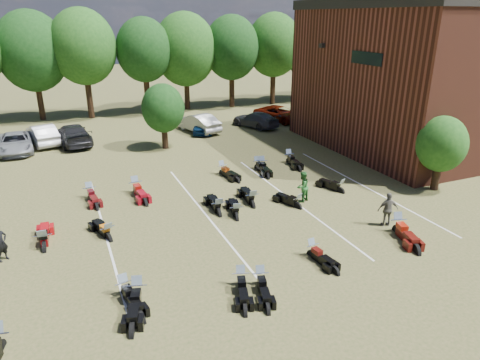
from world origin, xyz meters
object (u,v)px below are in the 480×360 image
person_black (1,243)px  motorcycle_7 (45,249)px  motorcycle_0 (0,351)px  motorcycle_3 (241,286)px  person_grey (388,209)px  person_green (302,187)px  motorcycle_14 (91,198)px  car_4 (203,125)px

person_black → motorcycle_7: person_black is taller
person_black → motorcycle_0: size_ratio=0.65×
person_black → motorcycle_3: 10.08m
person_grey → person_green: bearing=-43.5°
motorcycle_0 → motorcycle_7: size_ratio=1.00×
motorcycle_0 → motorcycle_14: (3.62, 11.22, 0.00)m
motorcycle_7 → motorcycle_14: (2.37, 5.11, 0.00)m
person_black → car_4: bearing=9.9°
motorcycle_7 → motorcycle_14: size_ratio=1.08×
motorcycle_0 → person_grey: bearing=20.9°
motorcycle_0 → motorcycle_7: (1.26, 6.10, 0.00)m
car_4 → motorcycle_14: car_4 is taller
car_4 → motorcycle_3: car_4 is taller
person_black → motorcycle_7: 1.78m
car_4 → motorcycle_3: size_ratio=1.88×
car_4 → motorcycle_0: size_ratio=1.62×
person_black → motorcycle_3: size_ratio=0.76×
car_4 → person_black: bearing=-108.1°
car_4 → motorcycle_14: size_ratio=1.74×
person_black → person_grey: (16.85, -3.76, 0.04)m
person_grey → motorcycle_3: bearing=30.0°
motorcycle_14 → person_green: bearing=-31.3°
motorcycle_0 → motorcycle_3: motorcycle_0 is taller
motorcycle_3 → person_grey: bearing=29.9°
person_grey → motorcycle_3: size_ratio=0.80×
car_4 → motorcycle_3: (-6.03, -22.31, -0.68)m
motorcycle_7 → car_4: bearing=-125.6°
person_black → person_green: 14.58m
person_grey → motorcycle_7: bearing=2.8°
motorcycle_0 → motorcycle_14: size_ratio=1.08×
person_grey → person_black: bearing=5.2°
car_4 → motorcycle_7: 20.83m
car_4 → person_green: 16.33m
motorcycle_3 → motorcycle_14: 11.87m
motorcycle_0 → motorcycle_3: (8.05, 0.20, 0.00)m
motorcycle_3 → motorcycle_14: motorcycle_14 is taller
person_grey → car_4: bearing=-65.4°
motorcycle_3 → motorcycle_0: bearing=-160.9°
car_4 → motorcycle_7: (-12.82, -16.41, -0.68)m
person_green → motorcycle_14: (-10.65, 5.04, -0.86)m
motorcycle_14 → person_black: bearing=-131.9°
motorcycle_0 → motorcycle_14: 11.79m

